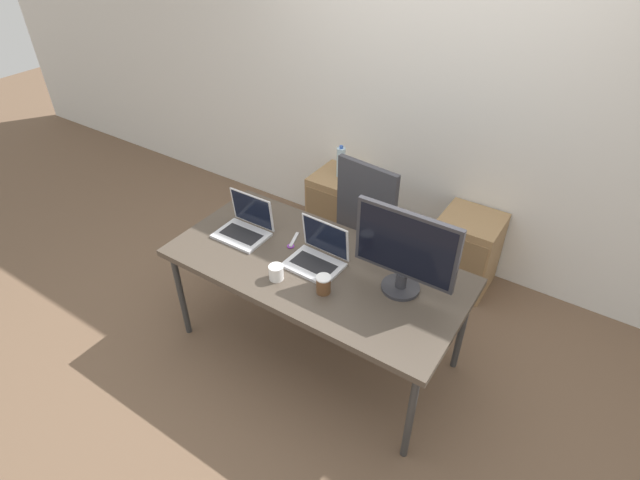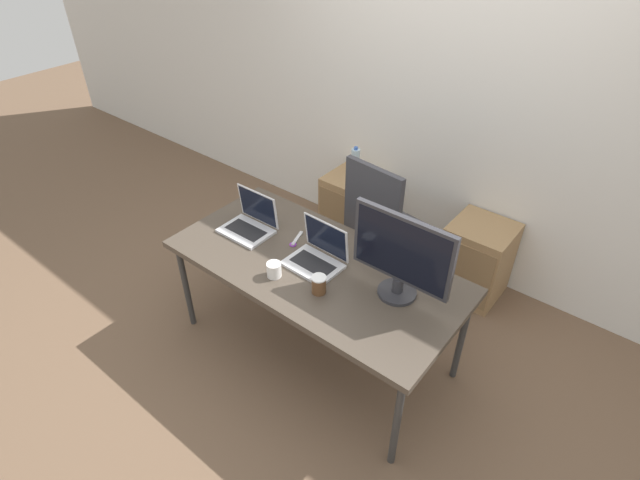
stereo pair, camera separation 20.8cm
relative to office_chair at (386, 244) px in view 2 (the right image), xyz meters
name	(u,v)px [view 2 (the right image)]	position (x,y,z in m)	size (l,w,h in m)	color
ground_plane	(316,347)	(-0.03, -0.76, -0.43)	(14.00, 14.00, 0.00)	brown
wall_back	(444,98)	(-0.03, 0.65, 0.87)	(10.00, 0.05, 2.60)	silver
desk	(315,270)	(-0.03, -0.76, 0.24)	(1.75, 0.85, 0.72)	#473D33
office_chair	(386,244)	(0.00, 0.00, 0.00)	(0.56, 0.58, 1.12)	#232326
cabinet_left	(353,208)	(-0.58, 0.41, -0.14)	(0.42, 0.41, 0.59)	#99754C
cabinet_right	(476,260)	(0.52, 0.41, -0.14)	(0.42, 0.41, 0.59)	#99754C
water_bottle	(355,163)	(-0.58, 0.41, 0.28)	(0.07, 0.07, 0.26)	silver
laptop_left	(250,223)	(-0.57, -0.75, 0.34)	(0.32, 0.26, 0.25)	silver
laptop_right	(317,255)	(-0.03, -0.74, 0.34)	(0.32, 0.27, 0.25)	silver
monitor	(401,256)	(0.47, -0.68, 0.55)	(0.57, 0.21, 0.50)	#2D2D33
coffee_cup_white	(274,270)	(-0.14, -0.98, 0.33)	(0.08, 0.08, 0.09)	white
coffee_cup_brown	(319,285)	(0.14, -0.93, 0.34)	(0.08, 0.08, 0.11)	brown
scissors	(296,240)	(-0.26, -0.66, 0.29)	(0.08, 0.17, 0.01)	#B2B2B7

